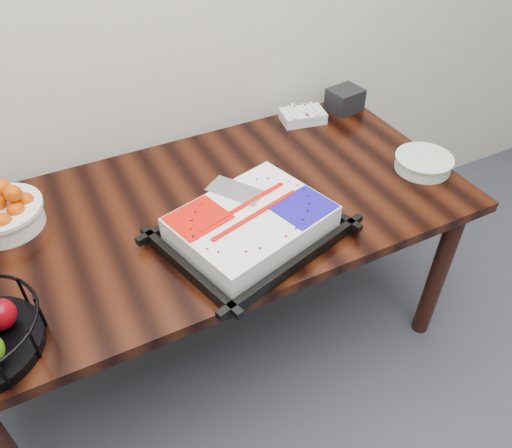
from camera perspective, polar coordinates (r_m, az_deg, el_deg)
name	(u,v)px	position (r m, az deg, el deg)	size (l,w,h in m)	color
table	(212,223)	(1.79, -5.07, 0.06)	(1.80, 0.90, 0.75)	black
cake_tray	(252,226)	(1.57, -0.50, -0.19)	(0.62, 0.54, 0.11)	black
tangerine_bowl	(1,209)	(1.80, -27.14, 1.53)	(0.26, 0.26, 0.16)	white
plate_stack	(423,163)	(1.99, 18.58, 6.64)	(0.21, 0.21, 0.05)	white
fork_bag	(303,115)	(2.21, 5.37, 12.25)	(0.20, 0.15, 0.05)	silver
napkin_box	(345,100)	(2.31, 10.11, 13.81)	(0.14, 0.12, 0.10)	black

